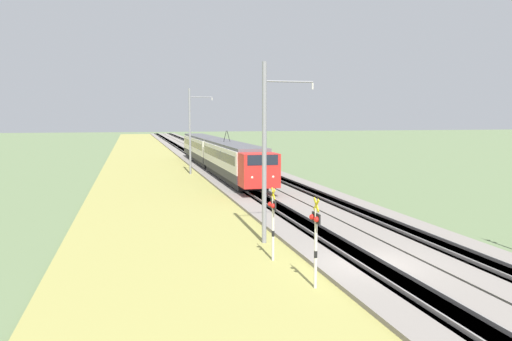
% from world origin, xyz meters
% --- Properties ---
extents(ground_plane, '(400.00, 400.00, 0.00)m').
position_xyz_m(ground_plane, '(0.00, 0.00, 0.00)').
color(ground_plane, '#60754C').
extents(ballast_main, '(240.00, 4.40, 0.30)m').
position_xyz_m(ballast_main, '(50.00, 0.00, 0.15)').
color(ballast_main, gray).
rests_on(ballast_main, ground).
extents(ballast_adjacent, '(240.00, 4.40, 0.30)m').
position_xyz_m(ballast_adjacent, '(50.00, -4.55, 0.15)').
color(ballast_adjacent, gray).
rests_on(ballast_adjacent, ground).
extents(track_main, '(240.00, 1.57, 0.45)m').
position_xyz_m(track_main, '(50.00, 0.00, 0.16)').
color(track_main, '#4C4238').
rests_on(track_main, ground).
extents(track_adjacent, '(240.00, 1.57, 0.45)m').
position_xyz_m(track_adjacent, '(50.00, -4.55, 0.16)').
color(track_adjacent, '#4C4238').
rests_on(track_adjacent, ground).
extents(grass_verge, '(240.00, 11.58, 0.12)m').
position_xyz_m(grass_verge, '(50.00, 6.80, 0.06)').
color(grass_verge, '#99934C').
rests_on(grass_verge, ground).
extents(passenger_train, '(40.71, 2.89, 4.85)m').
position_xyz_m(passenger_train, '(37.48, 0.00, 2.26)').
color(passenger_train, red).
rests_on(passenger_train, ground).
extents(crossing_signal_near, '(0.70, 0.23, 3.36)m').
position_xyz_m(crossing_signal_near, '(-1.65, 3.01, 2.05)').
color(crossing_signal_near, beige).
rests_on(crossing_signal_near, ground).
extents(crossing_signal_aux, '(0.70, 0.23, 3.22)m').
position_xyz_m(crossing_signal_aux, '(2.02, 3.51, 1.96)').
color(crossing_signal_aux, beige).
rests_on(crossing_signal_aux, ground).
extents(catenary_mast_near, '(0.22, 2.56, 8.75)m').
position_xyz_m(catenary_mast_near, '(5.03, 3.02, 4.52)').
color(catenary_mast_near, slate).
rests_on(catenary_mast_near, ground).
extents(catenary_mast_mid, '(0.22, 2.56, 9.22)m').
position_xyz_m(catenary_mast_mid, '(35.39, 3.02, 4.76)').
color(catenary_mast_mid, slate).
rests_on(catenary_mast_mid, ground).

